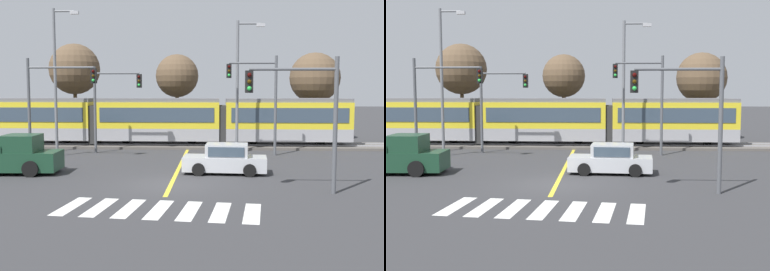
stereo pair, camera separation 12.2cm
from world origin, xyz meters
The scene contains 24 objects.
ground_plane centered at (0.00, 0.00, 0.00)m, with size 200.00×200.00×0.00m, color #333335.
track_bed centered at (0.00, 14.38, 0.09)m, with size 120.00×4.00×0.18m, color #56514C.
rail_near centered at (0.00, 13.66, 0.23)m, with size 120.00×0.08×0.10m, color #939399.
rail_far centered at (0.00, 15.10, 0.23)m, with size 120.00×0.08×0.10m, color #939399.
light_rail_tram centered at (-2.27, 14.37, 2.05)m, with size 28.00×2.64×3.43m.
crosswalk_stripe_0 centered at (-3.28, -4.17, 0.00)m, with size 0.56×2.80×0.01m, color silver.
crosswalk_stripe_1 centered at (-2.19, -4.28, 0.00)m, with size 0.56×2.80×0.01m, color silver.
crosswalk_stripe_2 centered at (-1.09, -4.40, 0.00)m, with size 0.56×2.80×0.01m, color silver.
crosswalk_stripe_3 centered at (0.00, -4.52, 0.00)m, with size 0.56×2.80×0.01m, color silver.
crosswalk_stripe_4 centered at (1.09, -4.64, 0.00)m, with size 0.56×2.80×0.01m, color silver.
crosswalk_stripe_5 centered at (2.19, -4.75, 0.00)m, with size 0.56×2.80×0.01m, color silver.
crosswalk_stripe_6 centered at (3.28, -4.87, 0.00)m, with size 0.56×2.80×0.01m, color silver.
lane_centre_line centered at (0.00, 4.93, 0.00)m, with size 0.20×14.90×0.01m, color gold.
sedan_crossing centered at (2.48, 3.01, 0.70)m, with size 4.30×2.13×1.52m.
pickup_truck centered at (-8.51, 2.45, 0.84)m, with size 5.47×2.39×1.98m.
traffic_light_near_right centered at (5.54, -1.55, 3.67)m, with size 3.75×0.38×5.58m.
traffic_light_mid_left centered at (-7.87, 7.34, 4.03)m, with size 4.25×0.38×6.13m.
traffic_light_far_left centered at (-5.00, 10.58, 3.79)m, with size 3.25×0.38×5.79m.
traffic_light_far_right centered at (4.79, 9.89, 4.17)m, with size 3.25×0.38×6.41m.
street_lamp_west centered at (-8.83, 11.21, 5.39)m, with size 1.81×0.28×9.69m.
street_lamp_centre centered at (3.56, 11.03, 4.92)m, with size 1.88×0.28×8.77m.
bare_tree_far_west centered at (-10.14, 19.75, 5.97)m, with size 4.33×4.33×8.16m.
bare_tree_west centered at (-1.34, 19.98, 5.38)m, with size 3.66×3.66×7.24m.
bare_tree_east centered at (10.15, 19.28, 5.20)m, with size 4.15×4.15×7.30m.
Camera 2 is at (2.14, -21.22, 4.28)m, focal length 45.00 mm.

